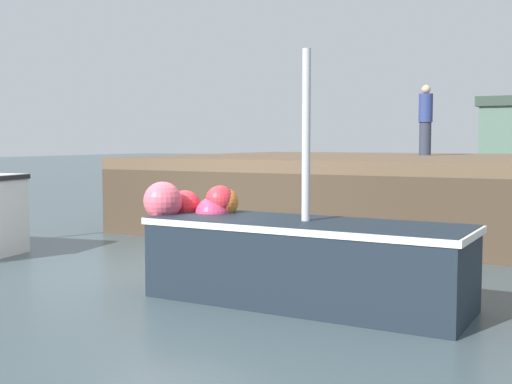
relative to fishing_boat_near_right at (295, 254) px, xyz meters
The scene contains 4 objects.
ground 2.80m from the fishing_boat_near_right, 161.46° to the left, with size 120.00×160.00×0.10m.
pier 7.52m from the fishing_boat_near_right, 99.62° to the left, with size 9.90×8.47×1.64m.
fishing_boat_near_right is the anchor object (origin of this frame).
dockworker 9.37m from the fishing_boat_near_right, 93.53° to the left, with size 0.34×0.34×1.73m.
Camera 1 is at (5.85, -8.21, 1.99)m, focal length 46.38 mm.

